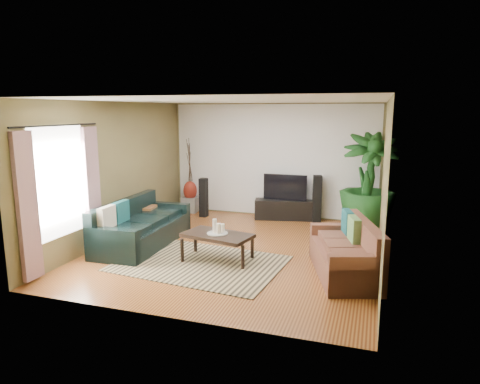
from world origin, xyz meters
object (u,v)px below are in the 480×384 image
at_px(coffee_table, 218,247).
at_px(tv_stand, 285,209).
at_px(pedestal, 190,204).
at_px(sofa_right, 344,248).
at_px(vase, 190,190).
at_px(potted_plant, 368,182).
at_px(side_table, 144,219).
at_px(television, 285,187).
at_px(speaker_right, 317,199).
at_px(speaker_left, 204,198).
at_px(sofa_left, 143,223).

relative_size(coffee_table, tv_stand, 0.83).
bearing_deg(pedestal, sofa_right, -37.79).
relative_size(pedestal, vase, 0.78).
height_order(tv_stand, potted_plant, potted_plant).
bearing_deg(side_table, pedestal, 84.65).
bearing_deg(tv_stand, side_table, -154.98).
xyz_separation_m(coffee_table, television, (0.50, 3.13, 0.53)).
height_order(tv_stand, speaker_right, speaker_right).
xyz_separation_m(sofa_right, speaker_right, (-0.86, 3.13, 0.11)).
bearing_deg(speaker_right, television, 166.03).
distance_m(pedestal, vase, 0.36).
height_order(coffee_table, tv_stand, coffee_table).
distance_m(television, potted_plant, 1.92).
xyz_separation_m(speaker_left, pedestal, (-0.52, 0.37, -0.28)).
bearing_deg(side_table, television, 36.87).
bearing_deg(pedestal, tv_stand, 0.00).
relative_size(sofa_right, television, 1.75).
height_order(sofa_right, potted_plant, potted_plant).
bearing_deg(television, speaker_left, -169.00).
xyz_separation_m(tv_stand, pedestal, (-2.43, 0.00, -0.04)).
distance_m(tv_stand, speaker_left, 1.96).
bearing_deg(sofa_right, pedestal, -144.82).
bearing_deg(sofa_right, tv_stand, -169.86).
bearing_deg(side_table, tv_stand, 36.87).
bearing_deg(side_table, speaker_left, 66.04).
bearing_deg(side_table, coffee_table, -28.97).
relative_size(sofa_right, speaker_left, 1.90).
relative_size(potted_plant, side_table, 3.69).
bearing_deg(speaker_right, pedestal, 166.03).
height_order(sofa_left, tv_stand, sofa_left).
relative_size(coffee_table, potted_plant, 0.55).
height_order(potted_plant, side_table, potted_plant).
xyz_separation_m(sofa_left, coffee_table, (1.66, -0.39, -0.19)).
relative_size(speaker_right, potted_plant, 0.52).
bearing_deg(speaker_right, sofa_left, -150.63).
bearing_deg(television, potted_plant, -11.54).
distance_m(sofa_left, sofa_right, 3.79).
xyz_separation_m(coffee_table, tv_stand, (0.50, 3.13, -0.00)).
bearing_deg(potted_plant, side_table, -160.52).
distance_m(sofa_left, tv_stand, 3.50).
xyz_separation_m(sofa_left, vase, (-0.27, 2.75, 0.12)).
xyz_separation_m(sofa_right, pedestal, (-4.03, 3.13, -0.24)).
height_order(potted_plant, pedestal, potted_plant).
bearing_deg(vase, coffee_table, -58.30).
distance_m(coffee_table, vase, 3.69).
xyz_separation_m(sofa_right, speaker_left, (-3.51, 2.76, 0.04)).
bearing_deg(sofa_right, sofa_left, -112.84).
bearing_deg(sofa_left, speaker_right, -48.24).
xyz_separation_m(tv_stand, potted_plant, (1.86, -0.38, 0.81)).
height_order(coffee_table, side_table, side_table).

